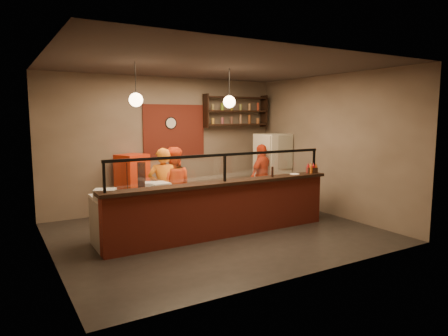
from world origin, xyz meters
TOP-DOWN VIEW (x-y plane):
  - floor at (0.00, 0.00)m, footprint 6.00×6.00m
  - ceiling at (0.00, 0.00)m, footprint 6.00×6.00m
  - wall_back at (0.00, 2.50)m, footprint 6.00×0.00m
  - wall_left at (-3.00, 0.00)m, footprint 0.00×5.00m
  - wall_right at (3.00, 0.00)m, footprint 0.00×5.00m
  - wall_front at (0.00, -2.50)m, footprint 6.00×0.00m
  - brick_patch at (0.20, 2.47)m, footprint 1.60×0.04m
  - service_counter at (0.00, -0.30)m, footprint 4.60×0.25m
  - counter_ledge at (0.00, -0.30)m, footprint 4.70×0.37m
  - worktop_cabinet at (0.00, 0.20)m, footprint 4.60×0.75m
  - worktop at (0.00, 0.20)m, footprint 4.60×0.75m
  - sneeze_guard at (0.00, -0.30)m, footprint 4.50×0.05m
  - wall_shelving at (1.90, 2.32)m, footprint 1.84×0.28m
  - wall_clock at (0.10, 2.46)m, footprint 0.30×0.04m
  - pendant_left at (-1.50, 0.20)m, footprint 0.24×0.24m
  - pendant_right at (0.40, 0.20)m, footprint 0.24×0.24m
  - cook_left at (-0.79, 0.81)m, footprint 0.70×0.58m
  - cook_mid at (-0.54, 0.89)m, footprint 0.98×0.89m
  - cook_right at (2.05, 1.34)m, footprint 1.01×0.70m
  - fridge at (2.60, 1.64)m, footprint 0.83×0.78m
  - red_cooler at (-0.99, 2.15)m, footprint 0.78×0.75m
  - pizza_dough at (0.29, 0.22)m, footprint 0.59×0.59m
  - prep_tub_a at (-1.12, 0.11)m, footprint 0.36×0.30m
  - prep_tub_b at (-1.19, 0.22)m, footprint 0.41×0.37m
  - prep_tub_c at (-2.15, -0.04)m, footprint 0.42×0.39m
  - rolling_pin at (-1.57, 0.24)m, footprint 0.35×0.16m
  - condiment_caddy at (2.20, -0.27)m, footprint 0.25×0.22m
  - pepper_mill at (1.09, -0.33)m, footprint 0.05×0.05m
  - small_plate at (1.72, -0.27)m, footprint 0.22×0.22m

SIDE VIEW (x-z plane):
  - floor at x=0.00m, z-range 0.00..0.00m
  - worktop_cabinet at x=0.00m, z-range 0.00..0.85m
  - service_counter at x=0.00m, z-range 0.00..1.00m
  - red_cooler at x=-0.99m, z-range 0.00..1.41m
  - cook_right at x=2.05m, z-range 0.00..1.58m
  - cook_left at x=-0.79m, z-range 0.00..1.64m
  - cook_mid at x=-0.54m, z-range 0.00..1.65m
  - worktop at x=0.00m, z-range 0.85..0.90m
  - pizza_dough at x=0.29m, z-range 0.90..0.91m
  - fridge at x=2.60m, z-range 0.00..1.81m
  - rolling_pin at x=-1.57m, z-range 0.90..0.96m
  - prep_tub_a at x=-1.12m, z-range 0.90..1.07m
  - prep_tub_b at x=-1.19m, z-range 0.90..1.07m
  - prep_tub_c at x=-2.15m, z-range 0.90..1.07m
  - counter_ledge at x=0.00m, z-range 1.00..1.06m
  - small_plate at x=1.72m, z-range 1.06..1.07m
  - condiment_caddy at x=2.20m, z-range 1.06..1.17m
  - pepper_mill at x=1.09m, z-range 1.06..1.27m
  - sneeze_guard at x=0.00m, z-range 1.11..1.63m
  - wall_back at x=0.00m, z-range -1.40..4.60m
  - wall_left at x=-3.00m, z-range -0.90..4.10m
  - wall_right at x=3.00m, z-range -0.90..4.10m
  - wall_front at x=0.00m, z-range -1.40..4.60m
  - brick_patch at x=0.20m, z-range 1.25..2.55m
  - wall_clock at x=0.10m, z-range 1.95..2.25m
  - wall_shelving at x=1.90m, z-range 1.98..2.83m
  - pendant_left at x=-1.50m, z-range 2.17..2.94m
  - pendant_right at x=0.40m, z-range 2.17..2.94m
  - ceiling at x=0.00m, z-range 3.20..3.20m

